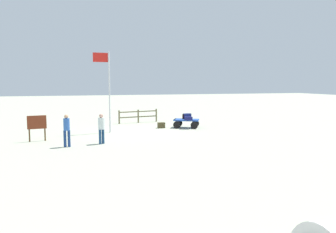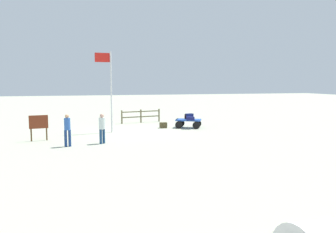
# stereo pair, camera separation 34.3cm
# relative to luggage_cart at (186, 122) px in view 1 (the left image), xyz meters

# --- Properties ---
(ground_plane) EXTENTS (120.00, 120.00, 0.00)m
(ground_plane) POSITION_rel_luggage_cart_xyz_m (3.90, 0.61, -0.44)
(ground_plane) COLOR #A9AC94
(luggage_cart) EXTENTS (2.08, 1.79, 0.62)m
(luggage_cart) POSITION_rel_luggage_cart_xyz_m (0.00, 0.00, 0.00)
(luggage_cart) COLOR #2651AD
(luggage_cart) RESTS_ON ground
(suitcase_maroon) EXTENTS (0.64, 0.47, 0.24)m
(suitcase_maroon) POSITION_rel_luggage_cart_xyz_m (0.05, 0.61, 0.30)
(suitcase_maroon) COLOR navy
(suitcase_maroon) RESTS_ON luggage_cart
(suitcase_grey) EXTENTS (0.60, 0.43, 0.39)m
(suitcase_grey) POSITION_rel_luggage_cart_xyz_m (-0.17, -0.23, 0.38)
(suitcase_grey) COLOR navy
(suitcase_grey) RESTS_ON luggage_cart
(suitcase_navy) EXTENTS (0.53, 0.36, 0.33)m
(suitcase_navy) POSITION_rel_luggage_cart_xyz_m (-0.11, -0.30, 0.34)
(suitcase_navy) COLOR black
(suitcase_navy) RESTS_ON luggage_cart
(suitcase_dark) EXTENTS (0.51, 0.38, 0.40)m
(suitcase_dark) POSITION_rel_luggage_cart_xyz_m (1.76, -0.39, -0.24)
(suitcase_dark) COLOR #40381F
(suitcase_dark) RESTS_ON ground
(worker_lead) EXTENTS (0.47, 0.47, 1.63)m
(worker_lead) POSITION_rel_luggage_cart_xyz_m (6.46, 4.65, 0.51)
(worker_lead) COLOR navy
(worker_lead) RESTS_ON ground
(worker_trailing) EXTENTS (0.34, 0.32, 1.68)m
(worker_trailing) POSITION_rel_luggage_cart_xyz_m (8.24, 5.00, 0.52)
(worker_trailing) COLOR navy
(worker_trailing) RESTS_ON ground
(flagpole) EXTENTS (1.06, 0.15, 5.27)m
(flagpole) POSITION_rel_luggage_cart_xyz_m (5.68, 0.72, 2.74)
(flagpole) COLOR silver
(flagpole) RESTS_ON ground
(signboard) EXTENTS (1.02, 0.22, 1.45)m
(signboard) POSITION_rel_luggage_cart_xyz_m (9.85, 2.81, 0.52)
(signboard) COLOR #4C3319
(signboard) RESTS_ON ground
(wooden_fence) EXTENTS (3.31, 0.74, 1.07)m
(wooden_fence) POSITION_rel_luggage_cart_xyz_m (2.74, -3.90, 0.17)
(wooden_fence) COLOR brown
(wooden_fence) RESTS_ON ground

